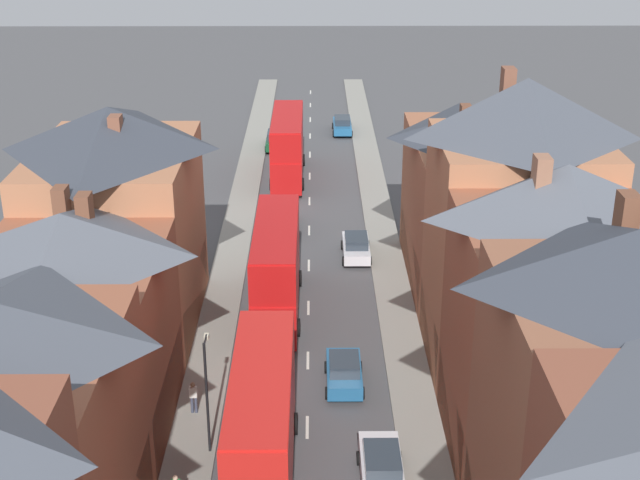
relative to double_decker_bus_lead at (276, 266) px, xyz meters
name	(u,v)px	position (x,y,z in m)	size (l,w,h in m)	color
pavement_left	(232,252)	(-3.29, 8.33, -2.75)	(2.20, 104.00, 0.14)	gray
pavement_right	(385,252)	(6.91, 8.33, -2.75)	(2.20, 104.00, 0.14)	gray
centre_line_dashes	(309,265)	(1.81, 6.33, -2.81)	(0.14, 97.80, 0.01)	silver
terrace_row_left	(13,418)	(-8.38, -19.72, 3.17)	(8.00, 47.31, 14.00)	brown
terrace_row_right	(575,363)	(12.00, -16.90, 3.63)	(8.00, 53.74, 14.95)	silver
double_decker_bus_lead	(276,266)	(0.00, 0.00, 0.00)	(2.74, 10.80, 5.30)	red
double_decker_bus_mid_street	(262,423)	(0.00, -15.44, 0.00)	(2.74, 10.80, 5.30)	red
double_decker_bus_far_approaching	(287,145)	(0.00, 23.88, 0.00)	(2.74, 10.80, 5.30)	red
car_near_blue	(284,218)	(0.01, 12.62, -1.99)	(1.90, 4.56, 1.63)	black
car_parked_left_a	(342,125)	(4.91, 37.34, -2.00)	(1.90, 4.56, 1.62)	#236093
car_parked_right_a	(344,372)	(3.61, -8.14, -2.00)	(1.90, 3.88, 1.62)	#236093
car_parked_left_b	(356,246)	(4.91, 7.58, -2.02)	(1.90, 4.28, 1.58)	silver
car_mid_white	(276,140)	(-1.29, 32.23, -1.98)	(1.90, 4.52, 1.65)	#144728
car_parked_right_b	(382,468)	(4.91, -15.86, -1.96)	(1.90, 4.46, 1.70)	silver
pedestrian_mid_left	(193,396)	(-3.49, -10.61, -1.78)	(0.36, 0.22, 1.61)	#3D4256
street_lamp	(207,388)	(-2.44, -13.45, 0.43)	(0.20, 1.12, 5.50)	black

